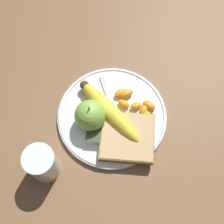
{
  "coord_description": "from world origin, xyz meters",
  "views": [
    {
      "loc": [
        -0.02,
        0.28,
        0.7
      ],
      "look_at": [
        0.0,
        0.0,
        0.03
      ],
      "focal_mm": 50.0,
      "sensor_mm": 36.0,
      "label": 1
    }
  ],
  "objects": [
    {
      "name": "orange_segment_2",
      "position": [
        -0.08,
        -0.0,
        0.02
      ],
      "size": [
        0.03,
        0.03,
        0.02
      ],
      "color": "orange",
      "rests_on": "plate"
    },
    {
      "name": "orange_segment_0",
      "position": [
        -0.07,
        -0.02,
        0.02
      ],
      "size": [
        0.03,
        0.03,
        0.02
      ],
      "color": "orange",
      "rests_on": "plate"
    },
    {
      "name": "jam_packet",
      "position": [
        0.03,
        0.06,
        0.02
      ],
      "size": [
        0.05,
        0.04,
        0.02
      ],
      "color": "white",
      "rests_on": "plate"
    },
    {
      "name": "plate",
      "position": [
        0.0,
        0.0,
        0.01
      ],
      "size": [
        0.26,
        0.26,
        0.01
      ],
      "color": "silver",
      "rests_on": "ground_plane"
    },
    {
      "name": "fork",
      "position": [
        -0.01,
        -0.0,
        0.01
      ],
      "size": [
        0.09,
        0.18,
        0.0
      ],
      "rotation": [
        0.0,
        0.0,
        14.52
      ],
      "color": "silver",
      "rests_on": "plate"
    },
    {
      "name": "orange_segment_4",
      "position": [
        -0.09,
        -0.03,
        0.02
      ],
      "size": [
        0.04,
        0.03,
        0.02
      ],
      "color": "orange",
      "rests_on": "plate"
    },
    {
      "name": "orange_segment_6",
      "position": [
        -0.02,
        -0.06,
        0.02
      ],
      "size": [
        0.04,
        0.03,
        0.02
      ],
      "color": "orange",
      "rests_on": "plate"
    },
    {
      "name": "apple",
      "position": [
        0.05,
        0.02,
        0.05
      ],
      "size": [
        0.07,
        0.07,
        0.08
      ],
      "color": "#84BC47",
      "rests_on": "plate"
    },
    {
      "name": "bread_slice",
      "position": [
        -0.04,
        0.06,
        0.02
      ],
      "size": [
        0.12,
        0.12,
        0.02
      ],
      "color": "olive",
      "rests_on": "plate"
    },
    {
      "name": "orange_segment_5",
      "position": [
        -0.03,
        -0.06,
        0.02
      ],
      "size": [
        0.04,
        0.03,
        0.02
      ],
      "color": "orange",
      "rests_on": "plate"
    },
    {
      "name": "ground_plane",
      "position": [
        0.0,
        0.0,
        0.0
      ],
      "size": [
        3.0,
        3.0,
        0.0
      ],
      "primitive_type": "plane",
      "color": "brown"
    },
    {
      "name": "banana",
      "position": [
        0.01,
        -0.0,
        0.03
      ],
      "size": [
        0.17,
        0.17,
        0.04
      ],
      "color": "yellow",
      "rests_on": "plate"
    },
    {
      "name": "orange_segment_1",
      "position": [
        -0.06,
        -0.02,
        0.02
      ],
      "size": [
        0.03,
        0.03,
        0.02
      ],
      "color": "orange",
      "rests_on": "plate"
    },
    {
      "name": "juice_glass",
      "position": [
        0.14,
        0.14,
        0.04
      ],
      "size": [
        0.07,
        0.07,
        0.09
      ],
      "color": "silver",
      "rests_on": "ground_plane"
    },
    {
      "name": "orange_segment_3",
      "position": [
        -0.03,
        -0.03,
        0.02
      ],
      "size": [
        0.03,
        0.03,
        0.02
      ],
      "color": "orange",
      "rests_on": "plate"
    }
  ]
}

